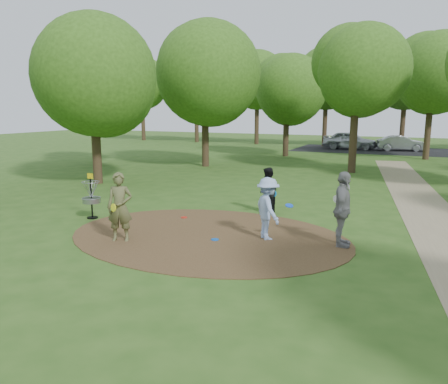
% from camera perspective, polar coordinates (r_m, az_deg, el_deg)
% --- Properties ---
extents(ground, '(100.00, 100.00, 0.00)m').
position_cam_1_polar(ground, '(12.85, -2.19, -5.75)').
color(ground, '#2D5119').
rests_on(ground, ground).
extents(dirt_clearing, '(8.40, 8.40, 0.02)m').
position_cam_1_polar(dirt_clearing, '(12.84, -2.19, -5.71)').
color(dirt_clearing, '#47301C').
rests_on(dirt_clearing, ground).
extents(parking_lot, '(14.00, 8.00, 0.01)m').
position_cam_1_polar(parking_lot, '(41.35, 19.19, 5.19)').
color(parking_lot, black).
rests_on(parking_lot, ground).
extents(player_observer_with_disc, '(0.83, 0.72, 1.95)m').
position_cam_1_polar(player_observer_with_disc, '(12.47, -13.45, -1.93)').
color(player_observer_with_disc, brown).
rests_on(player_observer_with_disc, ground).
extents(player_throwing_with_disc, '(1.41, 1.29, 1.78)m').
position_cam_1_polar(player_throwing_with_disc, '(12.37, 5.74, -2.18)').
color(player_throwing_with_disc, '#97B1E2').
rests_on(player_throwing_with_disc, ground).
extents(player_walking_with_disc, '(0.66, 0.80, 1.65)m').
position_cam_1_polar(player_walking_with_disc, '(15.42, 5.69, 0.16)').
color(player_walking_with_disc, black).
rests_on(player_walking_with_disc, ground).
extents(player_waiting_with_disc, '(0.57, 1.23, 2.05)m').
position_cam_1_polar(player_waiting_with_disc, '(12.04, 15.21, -2.23)').
color(player_waiting_with_disc, gray).
rests_on(player_waiting_with_disc, ground).
extents(disc_ground_blue, '(0.22, 0.22, 0.02)m').
position_cam_1_polar(disc_ground_blue, '(12.40, -1.19, -6.22)').
color(disc_ground_blue, blue).
rests_on(disc_ground_blue, dirt_clearing).
extents(disc_ground_red, '(0.22, 0.22, 0.02)m').
position_cam_1_polar(disc_ground_red, '(14.92, -5.24, -3.31)').
color(disc_ground_red, red).
rests_on(disc_ground_red, dirt_clearing).
extents(car_left, '(4.78, 1.99, 1.62)m').
position_cam_1_polar(car_left, '(41.50, 16.11, 6.50)').
color(car_left, '#AAADB2').
rests_on(car_left, ground).
extents(car_right, '(4.26, 2.30, 1.33)m').
position_cam_1_polar(car_right, '(41.34, 22.11, 5.92)').
color(car_right, '#93949A').
rests_on(car_right, ground).
extents(disc_golf_basket, '(0.63, 0.63, 1.54)m').
position_cam_1_polar(disc_golf_basket, '(15.34, -16.97, -0.12)').
color(disc_golf_basket, black).
rests_on(disc_golf_basket, ground).
extents(tree_ring, '(37.22, 45.66, 8.77)m').
position_cam_1_polar(tree_ring, '(20.22, 12.29, 14.90)').
color(tree_ring, '#332316').
rests_on(tree_ring, ground).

